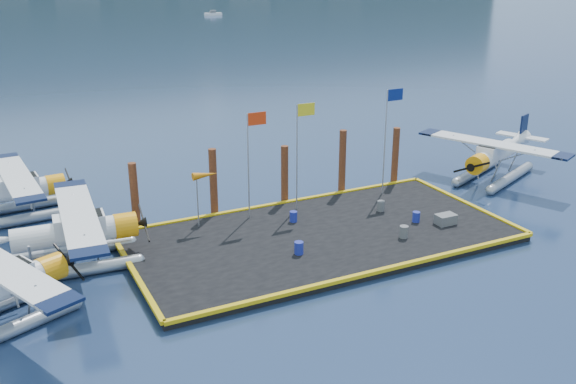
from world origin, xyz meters
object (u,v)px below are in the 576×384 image
seaplane_c (11,194)px  crate (446,219)px  seaplane_b (72,237)px  windsock (205,176)px  drum_3 (299,248)px  piling_4 (395,158)px  seaplane_d (493,158)px  flagpole_red (251,149)px  piling_0 (135,198)px  drum_4 (381,206)px  drum_1 (404,232)px  piling_1 (214,185)px  flagpole_yellow (300,140)px  piling_2 (285,177)px  drum_0 (293,217)px  drum_2 (416,217)px  flagpole_blue (388,126)px  piling_3 (342,164)px

seaplane_c → crate: size_ratio=8.89×
seaplane_b → windsock: size_ratio=3.29×
drum_3 → piling_4: bearing=33.5°
seaplane_d → piling_4: (-6.75, 1.80, 0.42)m
flagpole_red → piling_0: flagpole_red is taller
seaplane_b → crate: (19.09, -4.51, -0.91)m
drum_4 → crate: bearing=-56.8°
drum_1 → piling_1: bearing=134.6°
flagpole_yellow → piling_2: flagpole_yellow is taller
crate → flagpole_yellow: flagpole_yellow is taller
piling_4 → drum_3: bearing=-146.5°
drum_0 → flagpole_yellow: flagpole_yellow is taller
drum_2 → piling_2: size_ratio=0.15×
drum_0 → flagpole_blue: (7.24, 1.64, 3.99)m
drum_4 → flagpole_yellow: flagpole_yellow is taller
flagpole_red → flagpole_blue: 8.99m
seaplane_d → crate: (-8.42, -5.47, -0.90)m
seaplane_b → seaplane_d: bearing=95.8°
drum_3 → drum_4: size_ratio=1.05×
drum_4 → flagpole_red: flagpole_red is taller
piling_2 → windsock: bearing=-163.9°
piling_2 → piling_4: bearing=0.0°
drum_3 → piling_3: size_ratio=0.15×
flagpole_red → flagpole_blue: (8.99, -0.00, 0.29)m
flagpole_red → flagpole_blue: flagpole_blue is taller
piling_0 → drum_1: bearing=-32.5°
flagpole_blue → piling_1: (-10.70, 1.60, -2.59)m
seaplane_c → flagpole_yellow: 16.78m
flagpole_red → flagpole_yellow: (3.00, 0.00, 0.12)m
drum_2 → seaplane_d: bearing=24.9°
piling_3 → piling_0: bearing=180.0°
drum_4 → piling_1: size_ratio=0.14×
seaplane_b → seaplane_d: seaplane_b is taller
drum_3 → drum_4: drum_3 is taller
drum_0 → piling_2: 3.61m
drum_4 → piling_3: size_ratio=0.14×
drum_4 → piling_4: (3.77, 4.05, 1.30)m
piling_2 → drum_0: bearing=-107.8°
flagpole_red → piling_0: size_ratio=1.50×
flagpole_yellow → seaplane_b: bearing=-174.9°
piling_2 → piling_3: bearing=0.0°
drum_2 → flagpole_yellow: (-4.85, 4.70, 3.82)m
seaplane_c → flagpole_yellow: size_ratio=1.58×
crate → flagpole_yellow: size_ratio=0.18×
windsock → piling_4: bearing=6.7°
crate → piling_0: size_ratio=0.27×
drum_2 → drum_4: size_ratio=0.96×
piling_3 → piling_4: 4.00m
seaplane_c → drum_0: (13.84, -8.35, -0.81)m
piling_0 → piling_2: (9.00, 0.00, -0.10)m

